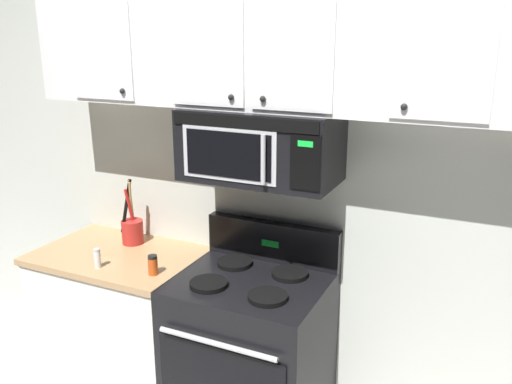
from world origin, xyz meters
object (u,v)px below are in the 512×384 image
(stove_range, at_px, (251,355))
(salt_shaker, at_px, (97,258))
(over_range_microwave, at_px, (260,145))
(spice_jar, at_px, (153,265))
(utensil_crock_red, at_px, (132,229))

(stove_range, distance_m, salt_shaker, 0.96)
(stove_range, relative_size, over_range_microwave, 1.47)
(spice_jar, bearing_deg, salt_shaker, -170.16)
(stove_range, bearing_deg, salt_shaker, -165.74)
(stove_range, xyz_separation_m, spice_jar, (-0.49, -0.15, 0.48))
(salt_shaker, relative_size, spice_jar, 1.01)
(salt_shaker, bearing_deg, stove_range, 14.26)
(stove_range, height_order, salt_shaker, stove_range)
(utensil_crock_red, bearing_deg, stove_range, -10.49)
(utensil_crock_red, xyz_separation_m, spice_jar, (0.37, -0.31, -0.04))
(stove_range, xyz_separation_m, over_range_microwave, (-0.00, 0.12, 1.11))
(over_range_microwave, bearing_deg, utensil_crock_red, 177.20)
(utensil_crock_red, height_order, spice_jar, utensil_crock_red)
(salt_shaker, height_order, spice_jar, salt_shaker)
(utensil_crock_red, relative_size, spice_jar, 3.71)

